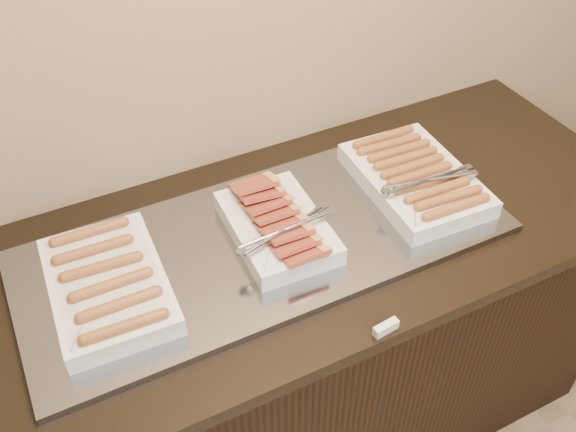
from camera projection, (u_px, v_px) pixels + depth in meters
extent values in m
cube|color=black|center=(275.00, 354.00, 1.91)|extent=(2.00, 0.70, 0.86)
cube|color=black|center=(272.00, 248.00, 1.61)|extent=(2.06, 0.76, 0.04)
cube|color=gray|center=(266.00, 242.00, 1.58)|extent=(1.20, 0.50, 0.02)
cube|color=silver|center=(108.00, 285.00, 1.43)|extent=(0.26, 0.38, 0.05)
cylinder|color=#925C2D|center=(124.00, 327.00, 1.31)|extent=(0.17, 0.03, 0.03)
cylinder|color=#925C2D|center=(119.00, 304.00, 1.35)|extent=(0.16, 0.03, 0.03)
cylinder|color=#925C2D|center=(111.00, 285.00, 1.39)|extent=(0.16, 0.03, 0.03)
cylinder|color=#925C2D|center=(101.00, 267.00, 1.43)|extent=(0.17, 0.04, 0.03)
cylinder|color=#925C2D|center=(93.00, 250.00, 1.47)|extent=(0.17, 0.03, 0.03)
cylinder|color=#925C2D|center=(90.00, 232.00, 1.51)|extent=(0.17, 0.03, 0.03)
cube|color=silver|center=(277.00, 227.00, 1.57)|extent=(0.23, 0.33, 0.05)
cube|color=#964030|center=(303.00, 252.00, 1.47)|extent=(0.11, 0.09, 0.04)
cube|color=#964030|center=(292.00, 243.00, 1.49)|extent=(0.11, 0.09, 0.04)
cube|color=#964030|center=(288.00, 231.00, 1.52)|extent=(0.11, 0.09, 0.04)
cube|color=#964030|center=(278.00, 222.00, 1.54)|extent=(0.11, 0.09, 0.04)
cube|color=#964030|center=(273.00, 212.00, 1.56)|extent=(0.11, 0.09, 0.04)
cube|color=#964030|center=(265.00, 203.00, 1.58)|extent=(0.11, 0.09, 0.04)
cube|color=#964030|center=(261.00, 193.00, 1.60)|extent=(0.12, 0.10, 0.04)
cube|color=#964030|center=(253.00, 184.00, 1.62)|extent=(0.11, 0.09, 0.04)
cube|color=silver|center=(415.00, 180.00, 1.71)|extent=(0.28, 0.40, 0.05)
cylinder|color=#925C2D|center=(456.00, 207.00, 1.58)|extent=(0.18, 0.03, 0.03)
cylinder|color=#925C2D|center=(449.00, 198.00, 1.60)|extent=(0.18, 0.04, 0.03)
cylinder|color=#925C2D|center=(437.00, 190.00, 1.63)|extent=(0.17, 0.03, 0.03)
cylinder|color=#925C2D|center=(427.00, 183.00, 1.65)|extent=(0.18, 0.04, 0.03)
cylinder|color=#925C2D|center=(420.00, 174.00, 1.68)|extent=(0.17, 0.03, 0.03)
cylinder|color=#925C2D|center=(412.00, 166.00, 1.70)|extent=(0.17, 0.03, 0.03)
cylinder|color=#925C2D|center=(406.00, 159.00, 1.73)|extent=(0.18, 0.03, 0.03)
cylinder|color=#925C2D|center=(399.00, 151.00, 1.75)|extent=(0.18, 0.03, 0.03)
cylinder|color=#925C2D|center=(389.00, 145.00, 1.77)|extent=(0.18, 0.04, 0.03)
cylinder|color=#925C2D|center=(384.00, 137.00, 1.80)|extent=(0.17, 0.03, 0.03)
cube|color=silver|center=(386.00, 328.00, 1.38)|extent=(0.06, 0.02, 0.02)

